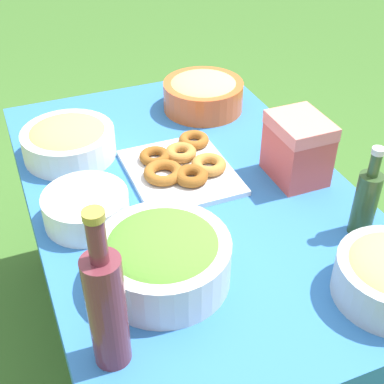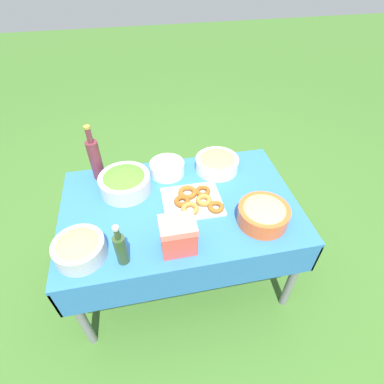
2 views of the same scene
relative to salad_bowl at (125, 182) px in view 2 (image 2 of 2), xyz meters
name	(u,v)px [view 2 (image 2 of 2)]	position (x,y,z in m)	size (l,w,h in m)	color
ground_plane	(182,270)	(-0.31, 0.19, -0.78)	(14.00, 14.00, 0.00)	#3D6B28
picnic_table	(180,215)	(-0.31, 0.19, -0.16)	(1.40, 0.89, 0.71)	#2D6BB2
salad_bowl	(125,182)	(0.00, 0.00, 0.00)	(0.31, 0.31, 0.13)	silver
pasta_bowl	(263,213)	(-0.74, 0.41, -0.01)	(0.28, 0.28, 0.12)	#E05B28
donut_platter	(194,201)	(-0.39, 0.20, -0.05)	(0.36, 0.30, 0.05)	silver
plate_stack	(167,168)	(-0.28, -0.12, -0.03)	(0.23, 0.23, 0.08)	white
olive_oil_bottle	(121,248)	(0.03, 0.52, 0.03)	(0.06, 0.06, 0.25)	#2D4723
wine_bottle	(95,158)	(0.17, -0.17, 0.08)	(0.08, 0.08, 0.38)	maroon
bread_bowl	(79,248)	(0.24, 0.45, -0.01)	(0.25, 0.25, 0.12)	#B2B7BC
fruit_bowl	(217,163)	(-0.61, -0.09, -0.01)	(0.28, 0.28, 0.11)	white
cooler_box	(178,235)	(-0.25, 0.50, 0.03)	(0.18, 0.14, 0.19)	#E04C42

